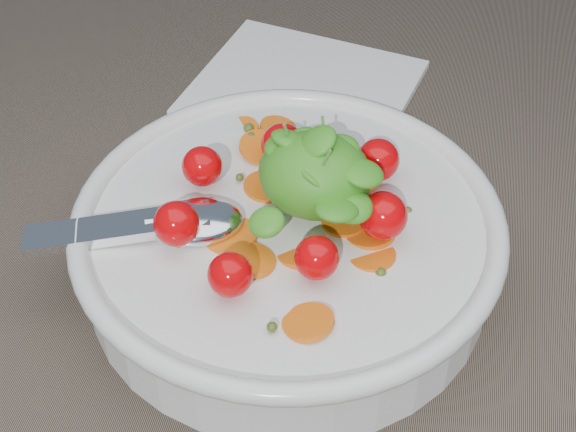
# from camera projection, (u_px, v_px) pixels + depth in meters

# --- Properties ---
(ground) EXTENTS (6.00, 6.00, 0.00)m
(ground) POSITION_uv_depth(u_px,v_px,m) (281.00, 252.00, 0.63)
(ground) COLOR brown
(ground) RESTS_ON ground
(bowl) EXTENTS (0.31, 0.29, 0.13)m
(bowl) POSITION_uv_depth(u_px,v_px,m) (288.00, 240.00, 0.59)
(bowl) COLOR silver
(bowl) RESTS_ON ground
(napkin) EXTENTS (0.21, 0.19, 0.01)m
(napkin) POSITION_uv_depth(u_px,v_px,m) (303.00, 88.00, 0.77)
(napkin) COLOR white
(napkin) RESTS_ON ground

